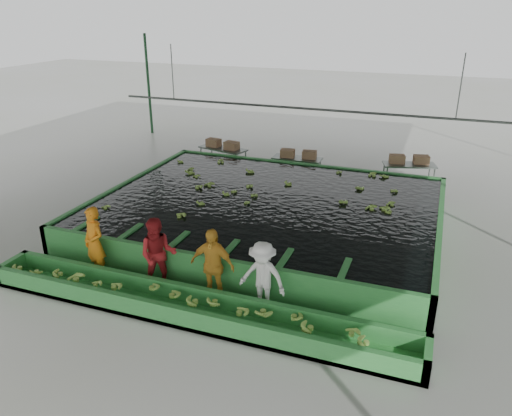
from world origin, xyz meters
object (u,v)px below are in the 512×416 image
at_px(worker_c, 212,265).
at_px(box_stack_mid, 298,158).
at_px(packing_table_right, 408,175).
at_px(worker_a, 94,243).
at_px(flotation_tank, 268,213).
at_px(sorting_trough, 190,307).
at_px(worker_d, 262,277).
at_px(worker_b, 158,255).
at_px(packing_table_left, 223,159).
at_px(box_stack_left, 223,148).
at_px(packing_table_mid, 297,168).
at_px(box_stack_right, 409,163).

bearing_deg(worker_c, box_stack_mid, 93.38).
bearing_deg(box_stack_mid, packing_table_right, 8.66).
bearing_deg(worker_a, flotation_tank, 75.16).
distance_m(sorting_trough, worker_d, 1.70).
bearing_deg(flotation_tank, box_stack_mid, 94.73).
distance_m(sorting_trough, worker_a, 3.18).
xyz_separation_m(worker_b, packing_table_left, (-2.40, 9.09, -0.46)).
bearing_deg(box_stack_left, worker_c, -67.28).
bearing_deg(worker_c, packing_table_mid, 93.65).
distance_m(flotation_tank, packing_table_right, 6.48).
xyz_separation_m(packing_table_left, box_stack_left, (-0.02, 0.00, 0.45)).
relative_size(worker_a, packing_table_right, 0.97).
relative_size(flotation_tank, packing_table_mid, 5.34).
distance_m(worker_c, box_stack_right, 10.32).
distance_m(flotation_tank, worker_b, 4.49).
xyz_separation_m(worker_c, packing_table_left, (-3.79, 9.09, -0.45)).
bearing_deg(box_stack_left, sorting_trough, -69.88).
height_order(sorting_trough, box_stack_right, box_stack_right).
relative_size(worker_b, box_stack_right, 1.28).
relative_size(worker_d, box_stack_right, 1.18).
bearing_deg(worker_c, worker_a, 179.75).
distance_m(worker_b, packing_table_right, 10.82).
xyz_separation_m(worker_a, box_stack_mid, (2.62, 9.00, -0.06)).
relative_size(flotation_tank, box_stack_left, 6.90).
bearing_deg(packing_table_mid, sorting_trough, -87.49).
xyz_separation_m(box_stack_mid, box_stack_right, (4.05, 0.71, 0.01)).
distance_m(flotation_tank, worker_a, 5.27).
height_order(packing_table_left, box_stack_mid, box_stack_mid).
distance_m(worker_a, worker_c, 3.19).
xyz_separation_m(worker_a, packing_table_right, (6.71, 9.62, -0.49)).
bearing_deg(sorting_trough, worker_a, 165.10).
distance_m(packing_table_right, box_stack_right, 0.44).
relative_size(sorting_trough, box_stack_mid, 7.24).
height_order(flotation_tank, worker_b, worker_b).
xyz_separation_m(worker_d, box_stack_left, (-5.01, 9.10, 0.07)).
bearing_deg(sorting_trough, worker_b, 146.56).
bearing_deg(worker_d, packing_table_left, 124.36).
xyz_separation_m(worker_a, worker_c, (3.19, 0.00, -0.02)).
xyz_separation_m(sorting_trough, packing_table_left, (-3.61, 9.89, 0.20)).
bearing_deg(sorting_trough, box_stack_right, 70.79).
distance_m(box_stack_left, box_stack_mid, 3.24).
bearing_deg(flotation_tank, sorting_trough, -90.00).
relative_size(packing_table_left, box_stack_mid, 1.44).
relative_size(box_stack_mid, box_stack_right, 0.97).
bearing_deg(box_stack_right, worker_d, -103.20).
xyz_separation_m(packing_table_left, packing_table_mid, (3.18, -0.12, -0.03)).
height_order(worker_c, worker_d, worker_c).
relative_size(sorting_trough, packing_table_left, 5.03).
relative_size(packing_table_left, box_stack_right, 1.40).
height_order(worker_b, box_stack_right, worker_b).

